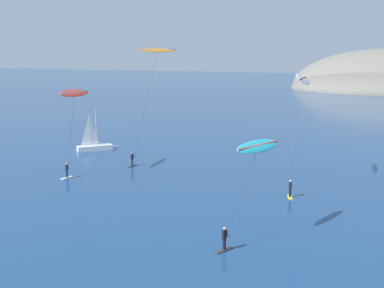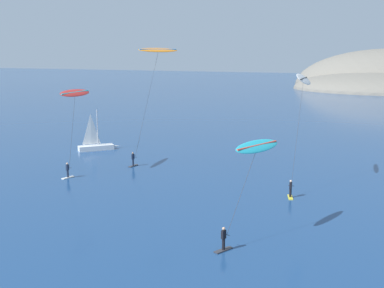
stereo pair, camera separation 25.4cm
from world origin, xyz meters
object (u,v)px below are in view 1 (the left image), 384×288
object	(u,v)px
sailboat_near	(97,146)
kitesurfer_red	(74,99)
kitesurfer_white	(302,87)
kitesurfer_cyan	(255,156)
kitesurfer_orange	(156,58)

from	to	relation	value
sailboat_near	kitesurfer_red	distance (m)	15.33
kitesurfer_red	kitesurfer_white	bearing A→B (deg)	13.42
kitesurfer_white	kitesurfer_cyan	bearing A→B (deg)	-91.00
kitesurfer_red	kitesurfer_cyan	bearing A→B (deg)	-24.38
sailboat_near	kitesurfer_cyan	size ratio (longest dim) A/B	0.78
kitesurfer_white	kitesurfer_red	bearing A→B (deg)	-166.58
sailboat_near	kitesurfer_cyan	xyz separation A→B (m)	(28.81, -22.63, 5.56)
kitesurfer_orange	kitesurfer_white	bearing A→B (deg)	-11.15
kitesurfer_orange	sailboat_near	bearing A→B (deg)	165.51
kitesurfer_orange	kitesurfer_red	distance (m)	11.57
kitesurfer_red	kitesurfer_cyan	distance (m)	25.76
kitesurfer_white	kitesurfer_orange	bearing A→B (deg)	168.85
kitesurfer_red	kitesurfer_cyan	world-z (taller)	kitesurfer_red
kitesurfer_red	kitesurfer_cyan	size ratio (longest dim) A/B	1.31
kitesurfer_orange	kitesurfer_red	world-z (taller)	kitesurfer_orange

